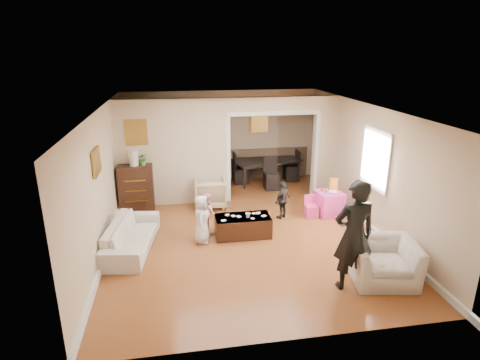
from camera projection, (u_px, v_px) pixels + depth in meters
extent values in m
plane|color=#945226|center=(242.00, 229.00, 8.57)|extent=(7.00, 7.00, 0.00)
cube|color=#C3B38F|center=(173.00, 153.00, 9.63)|extent=(2.75, 0.18, 2.60)
cube|color=#C3B38F|center=(324.00, 147.00, 10.23)|extent=(0.55, 0.18, 2.60)
cube|color=#C3B38F|center=(274.00, 104.00, 9.66)|extent=(2.22, 0.18, 0.35)
cube|color=white|center=(376.00, 159.00, 8.13)|extent=(0.03, 0.95, 1.10)
cube|color=brown|center=(136.00, 132.00, 9.23)|extent=(0.45, 0.03, 0.55)
cube|color=brown|center=(96.00, 162.00, 7.01)|extent=(0.03, 0.55, 0.40)
cube|color=brown|center=(259.00, 122.00, 11.43)|extent=(0.45, 0.03, 0.55)
imported|color=beige|center=(131.00, 236.00, 7.64)|extent=(1.02, 2.01, 0.56)
imported|color=tan|center=(210.00, 192.00, 9.72)|extent=(0.80, 0.82, 0.71)
imported|color=beige|center=(383.00, 261.00, 6.58)|extent=(1.19, 1.08, 0.69)
cube|color=black|center=(136.00, 188.00, 9.46)|extent=(0.80, 0.45, 1.10)
cylinder|color=beige|center=(134.00, 158.00, 9.23)|extent=(0.22, 0.22, 0.36)
imported|color=#3C6A2F|center=(143.00, 159.00, 9.27)|extent=(0.27, 0.24, 0.30)
cube|color=#3A2012|center=(243.00, 226.00, 8.21)|extent=(1.14, 0.57, 0.42)
imported|color=silver|center=(248.00, 215.00, 8.09)|extent=(0.10, 0.10, 0.09)
cube|color=#F440AD|center=(329.00, 203.00, 9.27)|extent=(0.65, 0.65, 0.55)
cube|color=yellow|center=(333.00, 184.00, 9.25)|extent=(0.21, 0.10, 0.30)
cylinder|color=#269BBE|center=(326.00, 191.00, 9.11)|extent=(0.08, 0.08, 0.08)
cube|color=red|center=(323.00, 189.00, 9.27)|extent=(0.10, 0.09, 0.05)
imported|color=white|center=(334.00, 193.00, 9.08)|extent=(0.23, 0.23, 0.05)
imported|color=black|center=(266.00, 171.00, 11.54)|extent=(2.07, 1.43, 0.66)
imported|color=black|center=(354.00, 236.00, 6.20)|extent=(0.68, 0.46, 1.84)
imported|color=silver|center=(202.00, 219.00, 7.84)|extent=(0.40, 0.53, 0.99)
imported|color=pink|center=(207.00, 213.00, 8.31)|extent=(0.45, 0.51, 0.87)
imported|color=black|center=(283.00, 200.00, 9.00)|extent=(0.53, 0.49, 0.88)
cube|color=white|center=(254.00, 213.00, 8.30)|extent=(0.10, 0.10, 0.00)
cube|color=white|center=(224.00, 220.00, 7.96)|extent=(0.12, 0.10, 0.00)
cube|color=white|center=(264.00, 216.00, 8.18)|extent=(0.12, 0.11, 0.00)
cube|color=white|center=(233.00, 216.00, 8.17)|extent=(0.10, 0.11, 0.00)
cube|color=white|center=(239.00, 216.00, 8.14)|extent=(0.12, 0.13, 0.00)
cube|color=white|center=(258.00, 213.00, 8.32)|extent=(0.11, 0.12, 0.00)
cube|color=white|center=(253.00, 218.00, 8.05)|extent=(0.10, 0.09, 0.00)
cube|color=white|center=(227.00, 215.00, 8.22)|extent=(0.11, 0.11, 0.00)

